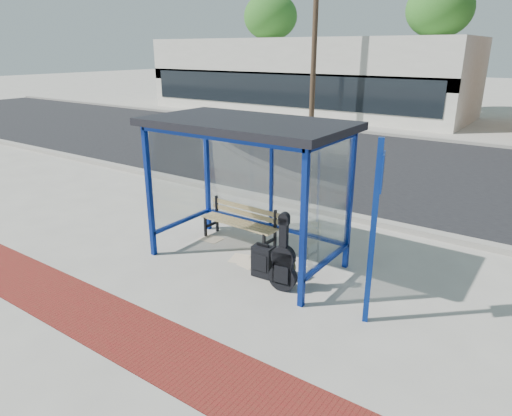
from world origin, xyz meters
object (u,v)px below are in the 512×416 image
Objects in this scene: bench at (241,221)px; backpack at (286,269)px; suitcase at (263,261)px; guitar_bag at (283,264)px.

bench is 4.29× the size of backpack.
backpack is (0.37, 0.13, -0.09)m from suitcase.
bench is at bearing 136.91° from suitcase.
guitar_bag is 0.43m from backpack.
backpack is at bearing 103.64° from guitar_bag.
bench is 1.47m from suitcase.
suitcase is at bearing -37.49° from bench.
guitar_bag is (1.63, -1.12, 0.01)m from bench.
bench reaches higher than backpack.
guitar_bag is at bearing -24.68° from suitcase.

